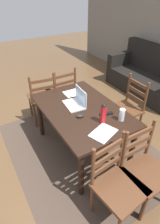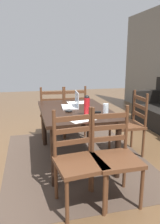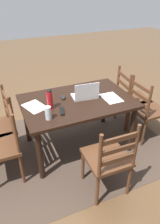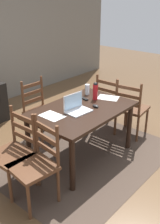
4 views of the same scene
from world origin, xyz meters
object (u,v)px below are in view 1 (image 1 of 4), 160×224
at_px(couch, 148,77).
at_px(computer_mouse, 80,116).
at_px(chair_right_near, 117,185).
at_px(chair_left_far, 62,92).
at_px(dining_table, 82,114).
at_px(water_bottle, 103,113).
at_px(chair_right_far, 144,169).
at_px(chair_left_near, 42,98).
at_px(drinking_glass, 122,115).
at_px(tv_remote, 106,114).
at_px(laptop, 77,101).
at_px(chair_far_head, 127,108).

bearing_deg(couch, computer_mouse, -67.44).
relative_size(chair_right_near, chair_left_far, 1.00).
height_order(dining_table, couch, couch).
xyz_separation_m(dining_table, couch, (-0.83, 2.24, -0.29)).
height_order(dining_table, water_bottle, water_bottle).
xyz_separation_m(chair_right_far, chair_left_near, (-1.99, -0.38, 0.00)).
height_order(couch, drinking_glass, couch).
bearing_deg(tv_remote, laptop, 41.24).
bearing_deg(chair_left_near, dining_table, 10.85).
xyz_separation_m(chair_left_far, computer_mouse, (1.15, -0.30, 0.30)).
xyz_separation_m(chair_left_far, laptop, (0.88, -0.19, 0.34)).
xyz_separation_m(chair_far_head, couch, (-0.83, 1.41, -0.11)).
relative_size(dining_table, tv_remote, 8.30).
height_order(chair_right_near, chair_left_far, same).
relative_size(chair_left_far, water_bottle, 3.74).
bearing_deg(drinking_glass, couch, 123.27).
xyz_separation_m(dining_table, chair_right_near, (0.99, -0.19, -0.18)).
relative_size(chair_right_near, drinking_glass, 6.17).
relative_size(chair_left_near, chair_left_far, 1.00).
height_order(chair_far_head, laptop, laptop).
distance_m(chair_right_far, chair_left_far, 1.99).
distance_m(dining_table, computer_mouse, 0.22).
bearing_deg(dining_table, chair_right_far, 10.56).
xyz_separation_m(chair_right_near, couch, (-1.82, 2.43, -0.11)).
height_order(chair_far_head, water_bottle, water_bottle).
xyz_separation_m(chair_left_near, couch, (0.17, 2.43, -0.11)).
height_order(chair_right_near, tv_remote, chair_right_near).
bearing_deg(chair_left_near, tv_remote, 16.91).
bearing_deg(chair_right_near, drinking_glass, 138.77).
relative_size(chair_far_head, chair_left_near, 1.00).
distance_m(couch, drinking_glass, 2.39).
xyz_separation_m(water_bottle, drinking_glass, (0.08, 0.21, -0.05)).
bearing_deg(chair_left_far, chair_right_far, -0.01).
xyz_separation_m(chair_right_near, chair_right_far, (-0.00, 0.38, 0.00)).
distance_m(dining_table, chair_right_far, 1.03).
bearing_deg(dining_table, chair_left_far, 169.41).
bearing_deg(dining_table, chair_right_near, -10.83).
distance_m(couch, laptop, 2.40).
bearing_deg(chair_far_head, laptop, -97.83).
height_order(chair_right_far, tv_remote, chair_right_far).
bearing_deg(chair_left_far, chair_far_head, 33.10).
height_order(chair_far_head, chair_left_near, same).
relative_size(drinking_glass, tv_remote, 0.91).
xyz_separation_m(chair_far_head, computer_mouse, (0.15, -0.95, 0.30)).
distance_m(drinking_glass, computer_mouse, 0.50).
xyz_separation_m(chair_right_far, drinking_glass, (-0.53, 0.09, 0.36)).
bearing_deg(tv_remote, chair_left_far, 14.47).
bearing_deg(chair_right_near, chair_left_far, 169.29).
height_order(chair_far_head, drinking_glass, chair_far_head).
height_order(chair_far_head, computer_mouse, chair_far_head).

